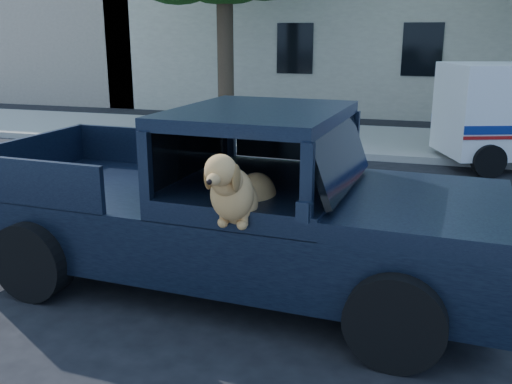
# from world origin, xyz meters

# --- Properties ---
(ground) EXTENTS (120.00, 120.00, 0.00)m
(ground) POSITION_xyz_m (0.00, 0.00, 0.00)
(ground) COLOR black
(ground) RESTS_ON ground
(far_sidewalk) EXTENTS (60.00, 4.00, 0.15)m
(far_sidewalk) POSITION_xyz_m (0.00, 9.20, 0.07)
(far_sidewalk) COLOR gray
(far_sidewalk) RESTS_ON ground
(lane_stripes) EXTENTS (21.60, 0.14, 0.01)m
(lane_stripes) POSITION_xyz_m (2.00, 3.40, 0.01)
(lane_stripes) COLOR silver
(lane_stripes) RESTS_ON ground
(building_left) EXTENTS (12.00, 6.00, 8.00)m
(building_left) POSITION_xyz_m (-15.00, 16.50, 4.00)
(building_left) COLOR tan
(building_left) RESTS_ON ground
(pickup_truck) EXTENTS (5.62, 2.97, 1.97)m
(pickup_truck) POSITION_xyz_m (-0.65, 0.36, 0.67)
(pickup_truck) COLOR black
(pickup_truck) RESTS_ON ground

